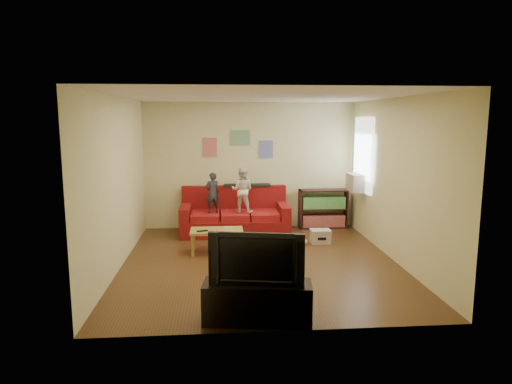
{
  "coord_description": "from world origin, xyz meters",
  "views": [
    {
      "loc": [
        -0.66,
        -7.26,
        2.36
      ],
      "look_at": [
        0.0,
        0.8,
        1.05
      ],
      "focal_mm": 32.0,
      "sensor_mm": 36.0,
      "label": 1
    }
  ],
  "objects": [
    {
      "name": "game_controller",
      "position": [
        -0.51,
        0.66,
        0.43
      ],
      "size": [
        0.15,
        0.05,
        0.03
      ],
      "primitive_type": "cube",
      "rotation": [
        0.0,
        0.0,
        -0.02
      ],
      "color": "white",
      "rests_on": "coffee_table"
    },
    {
      "name": "tissue",
      "position": [
        0.94,
        0.99,
        0.05
      ],
      "size": [
        0.13,
        0.13,
        0.11
      ],
      "primitive_type": "sphere",
      "rotation": [
        0.0,
        0.0,
        -0.27
      ],
      "color": "white",
      "rests_on": "ground"
    },
    {
      "name": "coffee_table",
      "position": [
        -0.71,
        0.61,
        0.36
      ],
      "size": [
        0.92,
        0.51,
        0.42
      ],
      "color": "#B09642",
      "rests_on": "ground"
    },
    {
      "name": "sofa",
      "position": [
        -0.34,
        2.01,
        0.33
      ],
      "size": [
        2.21,
        1.02,
        0.97
      ],
      "color": "maroon",
      "rests_on": "ground"
    },
    {
      "name": "window",
      "position": [
        2.22,
        1.65,
        1.64
      ],
      "size": [
        0.04,
        1.08,
        1.48
      ],
      "primitive_type": "cube",
      "color": "white",
      "rests_on": "room_shell"
    },
    {
      "name": "television",
      "position": [
        -0.23,
        -2.23,
        0.79
      ],
      "size": [
        1.1,
        0.34,
        0.63
      ],
      "primitive_type": "imported",
      "rotation": [
        0.0,
        0.0,
        -0.18
      ],
      "color": "black",
      "rests_on": "tv_stand"
    },
    {
      "name": "ac_unit",
      "position": [
        2.1,
        1.65,
        1.08
      ],
      "size": [
        0.28,
        0.55,
        0.35
      ],
      "primitive_type": "cube",
      "color": "#B7B2A3",
      "rests_on": "window"
    },
    {
      "name": "child_b",
      "position": [
        -0.2,
        1.84,
        0.92
      ],
      "size": [
        0.52,
        0.45,
        0.92
      ],
      "primitive_type": "imported",
      "rotation": [
        0.0,
        0.0,
        2.88
      ],
      "color": "white",
      "rests_on": "sofa"
    },
    {
      "name": "tv_stand",
      "position": [
        -0.23,
        -2.23,
        0.24
      ],
      "size": [
        1.3,
        0.57,
        0.47
      ],
      "primitive_type": "cube",
      "rotation": [
        0.0,
        0.0,
        -0.12
      ],
      "color": "black",
      "rests_on": "ground"
    },
    {
      "name": "remote",
      "position": [
        -0.96,
        0.49,
        0.43
      ],
      "size": [
        0.2,
        0.1,
        0.02
      ],
      "primitive_type": "cube",
      "rotation": [
        0.0,
        0.0,
        0.27
      ],
      "color": "black",
      "rests_on": "coffee_table"
    },
    {
      "name": "artwork_left",
      "position": [
        -0.85,
        2.48,
        1.75
      ],
      "size": [
        0.3,
        0.01,
        0.4
      ],
      "primitive_type": "cube",
      "color": "#D87266",
      "rests_on": "room_shell"
    },
    {
      "name": "file_box",
      "position": [
        1.26,
        1.07,
        0.13
      ],
      "size": [
        0.37,
        0.29,
        0.26
      ],
      "color": "beige",
      "rests_on": "ground"
    },
    {
      "name": "artwork_right",
      "position": [
        0.35,
        2.48,
        1.7
      ],
      "size": [
        0.3,
        0.01,
        0.38
      ],
      "primitive_type": "cube",
      "color": "#727FCC",
      "rests_on": "room_shell"
    },
    {
      "name": "room_shell",
      "position": [
        0.0,
        0.0,
        1.35
      ],
      "size": [
        4.52,
        5.02,
        2.72
      ],
      "color": "#56371B",
      "rests_on": "ground"
    },
    {
      "name": "artwork_center",
      "position": [
        -0.2,
        2.48,
        1.95
      ],
      "size": [
        0.42,
        0.01,
        0.32
      ],
      "primitive_type": "cube",
      "color": "#72B27F",
      "rests_on": "room_shell"
    },
    {
      "name": "bookshelf",
      "position": [
        1.59,
        2.3,
        0.38
      ],
      "size": [
        1.05,
        0.32,
        0.84
      ],
      "color": "#351C18",
      "rests_on": "ground"
    },
    {
      "name": "child_a",
      "position": [
        -0.8,
        1.84,
        0.88
      ],
      "size": [
        0.34,
        0.27,
        0.82
      ],
      "primitive_type": "imported",
      "rotation": [
        0.0,
        0.0,
        3.42
      ],
      "color": "#282B32",
      "rests_on": "sofa"
    }
  ]
}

